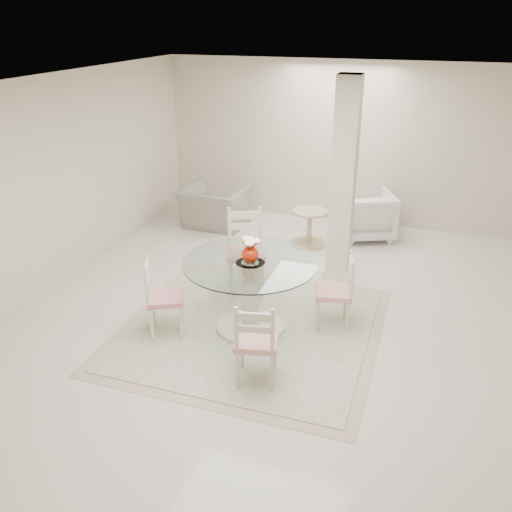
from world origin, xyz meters
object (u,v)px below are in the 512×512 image
(dining_chair_west, at_px, (159,292))
(armchair_white, at_px, (366,215))
(column, at_px, (343,182))
(dining_chair_east, at_px, (339,286))
(side_table, at_px, (309,229))
(recliner_taupe, at_px, (215,207))
(dining_chair_north, at_px, (245,245))
(dining_chair_south, at_px, (256,338))
(red_vase, at_px, (250,250))
(dining_table, at_px, (250,296))

(dining_chair_west, height_order, armchair_white, dining_chair_west)
(column, bearing_deg, dining_chair_east, -79.37)
(side_table, bearing_deg, recliner_taupe, 170.32)
(dining_chair_north, relative_size, side_table, 2.11)
(column, distance_m, recliner_taupe, 2.85)
(dining_chair_north, xyz_separation_m, armchair_white, (1.23, 2.34, -0.25))
(recliner_taupe, bearing_deg, dining_chair_west, 104.88)
(dining_chair_south, bearing_deg, recliner_taupe, -74.80)
(red_vase, height_order, dining_chair_east, red_vase)
(armchair_white, bearing_deg, dining_chair_west, 40.29)
(dining_chair_west, xyz_separation_m, recliner_taupe, (-0.74, 3.36, -0.19))
(dining_table, xyz_separation_m, side_table, (0.05, 2.67, -0.17))
(column, bearing_deg, recliner_taupe, 152.52)
(dining_chair_north, bearing_deg, red_vase, -89.64)
(red_vase, height_order, dining_chair_south, red_vase)
(dining_chair_west, relative_size, armchair_white, 1.20)
(red_vase, distance_m, side_table, 2.77)
(recliner_taupe, bearing_deg, armchair_white, -170.35)
(dining_table, height_order, recliner_taupe, dining_table)
(dining_chair_east, distance_m, dining_chair_west, 2.03)
(dining_table, bearing_deg, dining_chair_north, 112.77)
(dining_chair_east, relative_size, armchair_white, 1.20)
(dining_chair_north, distance_m, dining_chair_south, 2.05)
(recliner_taupe, xyz_separation_m, armchair_white, (2.51, 0.32, 0.05))
(dining_chair_west, xyz_separation_m, side_table, (0.99, 3.07, -0.26))
(dining_chair_west, bearing_deg, recliner_taupe, -12.93)
(dining_chair_north, xyz_separation_m, dining_chair_west, (-0.54, -1.34, -0.11))
(dining_table, xyz_separation_m, dining_chair_south, (0.38, -0.94, 0.10))
(armchair_white, distance_m, side_table, 1.00)
(side_table, bearing_deg, dining_table, -91.08)
(red_vase, relative_size, side_table, 0.51)
(dining_chair_west, distance_m, armchair_white, 4.08)
(column, height_order, dining_chair_east, column)
(recliner_taupe, height_order, side_table, recliner_taupe)
(dining_table, relative_size, red_vase, 5.13)
(dining_chair_north, relative_size, armchair_white, 1.44)
(armchair_white, bearing_deg, red_vase, 51.73)
(column, distance_m, dining_chair_west, 2.80)
(red_vase, relative_size, armchair_white, 0.35)
(red_vase, xyz_separation_m, recliner_taupe, (-1.68, 2.97, -0.67))
(dining_table, bearing_deg, recliner_taupe, 119.45)
(dining_chair_south, bearing_deg, dining_table, -80.44)
(column, height_order, dining_chair_south, column)
(red_vase, distance_m, dining_chair_east, 1.12)
(dining_chair_south, distance_m, armchair_white, 4.25)
(dining_chair_west, distance_m, recliner_taupe, 3.45)
(dining_chair_south, bearing_deg, dining_chair_east, -125.38)
(side_table, bearing_deg, red_vase, -91.06)
(column, bearing_deg, armchair_white, 84.49)
(dining_chair_west, relative_size, dining_chair_south, 0.98)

